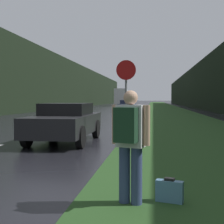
{
  "coord_description": "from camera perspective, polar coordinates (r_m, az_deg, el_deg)",
  "views": [
    {
      "loc": [
        5.04,
        -0.29,
        1.54
      ],
      "look_at": [
        2.86,
        16.19,
        0.84
      ],
      "focal_mm": 50.0,
      "sensor_mm": 36.0,
      "label": 1
    }
  ],
  "objects": [
    {
      "name": "delivery_truck",
      "position": [
        68.99,
        1.72,
        2.74
      ],
      "size": [
        2.51,
        8.12,
        3.77
      ],
      "color": "gray",
      "rests_on": "ground_plane"
    },
    {
      "name": "treeline_near_side",
      "position": [
        50.94,
        16.41,
        4.59
      ],
      "size": [
        2.0,
        140.0,
        7.17
      ],
      "primitive_type": "cube",
      "color": "black",
      "rests_on": "ground_plane"
    },
    {
      "name": "lane_stripe_d",
      "position": [
        23.02,
        -5.14,
        -1.44
      ],
      "size": [
        0.12,
        3.0,
        0.01
      ],
      "primitive_type": "cube",
      "color": "silver",
      "rests_on": "ground_plane"
    },
    {
      "name": "hitchhiker_with_backpack",
      "position": [
        4.49,
        3.25,
        -5.05
      ],
      "size": [
        0.56,
        0.48,
        1.66
      ],
      "rotation": [
        0.0,
        0.0,
        -0.27
      ],
      "color": "navy",
      "rests_on": "ground_plane"
    },
    {
      "name": "car_passing_far",
      "position": [
        37.56,
        2.78,
        1.16
      ],
      "size": [
        1.96,
        4.61,
        1.41
      ],
      "rotation": [
        0.0,
        0.0,
        3.14
      ],
      "color": "#2D3856",
      "rests_on": "ground_plane"
    },
    {
      "name": "treeline_far_side",
      "position": [
        52.51,
        -9.01,
        5.12
      ],
      "size": [
        2.0,
        140.0,
        8.14
      ],
      "primitive_type": "cube",
      "color": "black",
      "rests_on": "ground_plane"
    },
    {
      "name": "car_passing_near",
      "position": [
        11.25,
        -8.52,
        -1.78
      ],
      "size": [
        1.95,
        4.29,
        1.38
      ],
      "rotation": [
        0.0,
        0.0,
        3.14
      ],
      "color": "black",
      "rests_on": "ground_plane"
    },
    {
      "name": "grass_verge",
      "position": [
        40.36,
        10.11,
        0.18
      ],
      "size": [
        6.0,
        240.0,
        0.02
      ],
      "primitive_type": "cube",
      "color": "#26471E",
      "rests_on": "ground_plane"
    },
    {
      "name": "suitcase",
      "position": [
        4.81,
        10.47,
        -14.12
      ],
      "size": [
        0.42,
        0.23,
        0.38
      ],
      "rotation": [
        0.0,
        0.0,
        -0.27
      ],
      "color": "teal",
      "rests_on": "ground_plane"
    },
    {
      "name": "stop_sign",
      "position": [
        10.13,
        2.58,
        3.24
      ],
      "size": [
        0.64,
        0.07,
        2.8
      ],
      "color": "slate",
      "rests_on": "ground_plane"
    },
    {
      "name": "lane_stripe_c",
      "position": [
        16.28,
        -10.56,
        -3.06
      ],
      "size": [
        0.12,
        3.0,
        0.01
      ],
      "primitive_type": "cube",
      "color": "silver",
      "rests_on": "ground_plane"
    }
  ]
}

